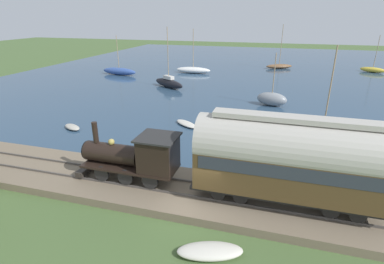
{
  "coord_description": "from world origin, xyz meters",
  "views": [
    {
      "loc": [
        -12.44,
        -3.41,
        9.5
      ],
      "look_at": [
        6.4,
        2.06,
        1.75
      ],
      "focal_mm": 28.0,
      "sensor_mm": 36.0,
      "label": 1
    }
  ],
  "objects_px": {
    "sailboat_gray": "(272,99)",
    "sailboat_brown": "(279,66)",
    "sailboat_black": "(169,83)",
    "sailboat_yellow": "(373,70)",
    "sailboat_blue": "(119,71)",
    "rowboat_mid_harbor": "(72,127)",
    "steam_locomotive": "(137,155)",
    "sailboat_white": "(193,70)",
    "beached_dinghy": "(210,251)",
    "passenger_coach": "(289,158)",
    "rowboat_near_shore": "(186,124)",
    "rowboat_far_out": "(153,133)",
    "sailboat_teal": "(322,138)"
  },
  "relations": [
    {
      "from": "steam_locomotive",
      "to": "rowboat_far_out",
      "type": "height_order",
      "value": "steam_locomotive"
    },
    {
      "from": "sailboat_white",
      "to": "rowboat_near_shore",
      "type": "xyz_separation_m",
      "value": [
        -25.22,
        -6.57,
        -0.38
      ]
    },
    {
      "from": "sailboat_gray",
      "to": "sailboat_blue",
      "type": "xyz_separation_m",
      "value": [
        11.49,
        25.17,
        -0.15
      ]
    },
    {
      "from": "steam_locomotive",
      "to": "sailboat_black",
      "type": "distance_m",
      "value": 25.81
    },
    {
      "from": "steam_locomotive",
      "to": "sailboat_black",
      "type": "relative_size",
      "value": 0.76
    },
    {
      "from": "sailboat_black",
      "to": "beached_dinghy",
      "type": "height_order",
      "value": "sailboat_black"
    },
    {
      "from": "sailboat_teal",
      "to": "sailboat_brown",
      "type": "bearing_deg",
      "value": 18.41
    },
    {
      "from": "steam_locomotive",
      "to": "rowboat_near_shore",
      "type": "xyz_separation_m",
      "value": [
        10.88,
        0.47,
        -1.98
      ]
    },
    {
      "from": "sailboat_blue",
      "to": "sailboat_brown",
      "type": "distance_m",
      "value": 29.04
    },
    {
      "from": "rowboat_mid_harbor",
      "to": "beached_dinghy",
      "type": "relative_size",
      "value": 0.74
    },
    {
      "from": "steam_locomotive",
      "to": "sailboat_gray",
      "type": "relative_size",
      "value": 1.05
    },
    {
      "from": "sailboat_yellow",
      "to": "rowboat_near_shore",
      "type": "relative_size",
      "value": 2.25
    },
    {
      "from": "sailboat_teal",
      "to": "sailboat_gray",
      "type": "relative_size",
      "value": 1.32
    },
    {
      "from": "sailboat_gray",
      "to": "rowboat_near_shore",
      "type": "relative_size",
      "value": 2.09
    },
    {
      "from": "steam_locomotive",
      "to": "sailboat_blue",
      "type": "relative_size",
      "value": 0.93
    },
    {
      "from": "sailboat_black",
      "to": "sailboat_yellow",
      "type": "height_order",
      "value": "sailboat_black"
    },
    {
      "from": "sailboat_black",
      "to": "rowboat_far_out",
      "type": "relative_size",
      "value": 4.14
    },
    {
      "from": "sailboat_blue",
      "to": "sailboat_yellow",
      "type": "bearing_deg",
      "value": -64.11
    },
    {
      "from": "rowboat_far_out",
      "to": "rowboat_mid_harbor",
      "type": "bearing_deg",
      "value": 56.94
    },
    {
      "from": "sailboat_yellow",
      "to": "sailboat_white",
      "type": "bearing_deg",
      "value": 136.77
    },
    {
      "from": "steam_locomotive",
      "to": "sailboat_black",
      "type": "height_order",
      "value": "sailboat_black"
    },
    {
      "from": "sailboat_yellow",
      "to": "sailboat_black",
      "type": "bearing_deg",
      "value": 153.91
    },
    {
      "from": "sailboat_white",
      "to": "rowboat_mid_harbor",
      "type": "distance_m",
      "value": 29.07
    },
    {
      "from": "sailboat_teal",
      "to": "sailboat_black",
      "type": "xyz_separation_m",
      "value": [
        15.55,
        18.1,
        -0.04
      ]
    },
    {
      "from": "sailboat_white",
      "to": "sailboat_brown",
      "type": "bearing_deg",
      "value": -58.76
    },
    {
      "from": "sailboat_brown",
      "to": "rowboat_mid_harbor",
      "type": "relative_size",
      "value": 3.52
    },
    {
      "from": "passenger_coach",
      "to": "beached_dinghy",
      "type": "bearing_deg",
      "value": 143.89
    },
    {
      "from": "rowboat_mid_harbor",
      "to": "beached_dinghy",
      "type": "bearing_deg",
      "value": -99.35
    },
    {
      "from": "rowboat_mid_harbor",
      "to": "sailboat_blue",
      "type": "bearing_deg",
      "value": 46.82
    },
    {
      "from": "rowboat_mid_harbor",
      "to": "sailboat_yellow",
      "type": "bearing_deg",
      "value": -13.35
    },
    {
      "from": "sailboat_blue",
      "to": "rowboat_far_out",
      "type": "height_order",
      "value": "sailboat_blue"
    },
    {
      "from": "rowboat_far_out",
      "to": "rowboat_mid_harbor",
      "type": "height_order",
      "value": "rowboat_far_out"
    },
    {
      "from": "sailboat_white",
      "to": "rowboat_mid_harbor",
      "type": "height_order",
      "value": "sailboat_white"
    },
    {
      "from": "sailboat_gray",
      "to": "sailboat_brown",
      "type": "relative_size",
      "value": 0.74
    },
    {
      "from": "sailboat_brown",
      "to": "sailboat_yellow",
      "type": "bearing_deg",
      "value": -110.45
    },
    {
      "from": "rowboat_far_out",
      "to": "sailboat_yellow",
      "type": "bearing_deg",
      "value": -71.83
    },
    {
      "from": "passenger_coach",
      "to": "sailboat_yellow",
      "type": "bearing_deg",
      "value": -18.0
    },
    {
      "from": "sailboat_white",
      "to": "rowboat_far_out",
      "type": "bearing_deg",
      "value": -171.55
    },
    {
      "from": "passenger_coach",
      "to": "sailboat_brown",
      "type": "bearing_deg",
      "value": 1.24
    },
    {
      "from": "beached_dinghy",
      "to": "rowboat_far_out",
      "type": "bearing_deg",
      "value": 32.75
    },
    {
      "from": "sailboat_brown",
      "to": "rowboat_near_shore",
      "type": "distance_m",
      "value": 34.9
    },
    {
      "from": "sailboat_gray",
      "to": "sailboat_brown",
      "type": "bearing_deg",
      "value": 11.98
    },
    {
      "from": "beached_dinghy",
      "to": "sailboat_brown",
      "type": "bearing_deg",
      "value": -2.25
    },
    {
      "from": "steam_locomotive",
      "to": "passenger_coach",
      "type": "distance_m",
      "value": 8.11
    },
    {
      "from": "sailboat_blue",
      "to": "sailboat_teal",
      "type": "bearing_deg",
      "value": -120.18
    },
    {
      "from": "sailboat_blue",
      "to": "rowboat_mid_harbor",
      "type": "height_order",
      "value": "sailboat_blue"
    },
    {
      "from": "sailboat_blue",
      "to": "sailboat_brown",
      "type": "bearing_deg",
      "value": -54.84
    },
    {
      "from": "sailboat_teal",
      "to": "rowboat_near_shore",
      "type": "relative_size",
      "value": 2.74
    },
    {
      "from": "sailboat_brown",
      "to": "rowboat_mid_harbor",
      "type": "bearing_deg",
      "value": 133.4
    },
    {
      "from": "steam_locomotive",
      "to": "rowboat_mid_harbor",
      "type": "relative_size",
      "value": 2.72
    }
  ]
}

